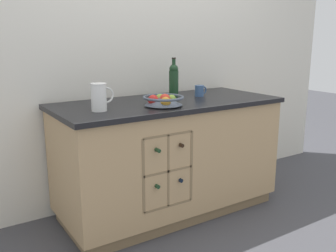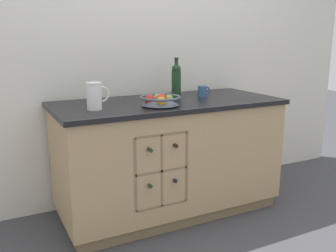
{
  "view_description": "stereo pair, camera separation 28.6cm",
  "coord_description": "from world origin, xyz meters",
  "views": [
    {
      "loc": [
        -1.52,
        -2.34,
        1.36
      ],
      "look_at": [
        0.0,
        0.0,
        0.69
      ],
      "focal_mm": 40.0,
      "sensor_mm": 36.0,
      "label": 1
    },
    {
      "loc": [
        -1.27,
        -2.49,
        1.36
      ],
      "look_at": [
        0.0,
        0.0,
        0.69
      ],
      "focal_mm": 40.0,
      "sensor_mm": 36.0,
      "label": 2
    }
  ],
  "objects": [
    {
      "name": "ground_plane",
      "position": [
        0.0,
        0.0,
        0.0
      ],
      "size": [
        14.0,
        14.0,
        0.0
      ],
      "primitive_type": "plane",
      "color": "#424247"
    },
    {
      "name": "back_wall",
      "position": [
        0.0,
        0.43,
        1.27
      ],
      "size": [
        4.4,
        0.06,
        2.55
      ],
      "primitive_type": "cube",
      "color": "silver",
      "rests_on": "ground_plane"
    },
    {
      "name": "kitchen_island",
      "position": [
        -0.0,
        -0.0,
        0.45
      ],
      "size": [
        1.72,
        0.78,
        0.89
      ],
      "color": "olive",
      "rests_on": "ground_plane"
    },
    {
      "name": "fruit_bowl",
      "position": [
        -0.15,
        -0.17,
        0.93
      ],
      "size": [
        0.29,
        0.29,
        0.09
      ],
      "color": "#4C5666",
      "rests_on": "kitchen_island"
    },
    {
      "name": "white_pitcher",
      "position": [
        -0.59,
        -0.1,
        0.99
      ],
      "size": [
        0.16,
        0.1,
        0.18
      ],
      "color": "white",
      "rests_on": "kitchen_island"
    },
    {
      "name": "ceramic_mug",
      "position": [
        0.34,
        0.05,
        0.93
      ],
      "size": [
        0.11,
        0.07,
        0.09
      ],
      "color": "#385684",
      "rests_on": "kitchen_island"
    },
    {
      "name": "standing_wine_bottle",
      "position": [
        0.15,
        0.14,
        1.03
      ],
      "size": [
        0.08,
        0.08,
        0.31
      ],
      "color": "#19381E",
      "rests_on": "kitchen_island"
    }
  ]
}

